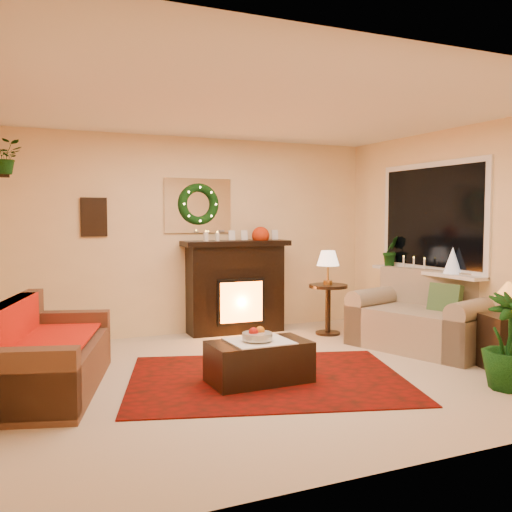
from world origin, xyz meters
name	(u,v)px	position (x,y,z in m)	size (l,w,h in m)	color
floor	(270,374)	(0.00, 0.00, 0.00)	(5.00, 5.00, 0.00)	beige
ceiling	(271,108)	(0.00, 0.00, 2.60)	(5.00, 5.00, 0.00)	white
wall_back	(198,236)	(0.00, 2.25, 1.30)	(5.00, 5.00, 0.00)	#EFD88C
wall_front	(428,259)	(0.00, -2.25, 1.30)	(5.00, 5.00, 0.00)	#EFD88C
wall_right	(466,239)	(2.50, 0.00, 1.30)	(4.50, 4.50, 0.00)	#EFD88C
area_rug	(267,379)	(-0.11, -0.17, 0.01)	(2.61, 1.96, 0.01)	#4C080F
sofa	(49,343)	(-2.04, 0.32, 0.43)	(0.83, 1.88, 0.81)	brown
red_throw	(45,338)	(-2.06, 0.44, 0.46)	(0.81, 1.31, 0.02)	red
fireplace	(235,292)	(0.45, 2.04, 0.55)	(1.27, 0.40, 1.17)	black
poinsettia	(261,236)	(0.80, 1.99, 1.30)	(0.24, 0.24, 0.24)	#B82808
mantel_candle_a	(206,239)	(0.03, 2.02, 1.26)	(0.07, 0.07, 0.20)	white
mantel_candle_b	(217,239)	(0.20, 2.04, 1.26)	(0.06, 0.06, 0.17)	white
mantel_mirror	(198,206)	(0.00, 2.23, 1.70)	(0.92, 0.02, 0.72)	white
wreath	(199,204)	(0.00, 2.19, 1.72)	(0.55, 0.55, 0.11)	#194719
wall_art	(94,217)	(-1.35, 2.23, 1.55)	(0.32, 0.03, 0.48)	#381E11
hanging_plant	(6,174)	(-2.34, 1.05, 1.97)	(0.33, 0.28, 0.36)	#194719
loveseat	(421,314)	(2.06, 0.22, 0.42)	(0.91, 1.57, 0.91)	tan
window_frame	(432,217)	(2.48, 0.55, 1.55)	(0.03, 1.86, 1.36)	white
window_glass	(431,217)	(2.47, 0.55, 1.55)	(0.02, 1.70, 1.22)	black
window_sill	(424,272)	(2.38, 0.55, 0.87)	(0.22, 1.86, 0.04)	white
mini_tree	(453,261)	(2.42, 0.11, 1.04)	(0.22, 0.22, 0.32)	silver
sill_plant	(391,252)	(2.39, 1.23, 1.08)	(0.29, 0.23, 0.53)	#21471A
side_table_round	(328,310)	(1.52, 1.41, 0.33)	(0.51, 0.51, 0.66)	black
lamp_cream	(328,268)	(1.52, 1.42, 0.88)	(0.30, 0.30, 0.46)	beige
end_table_square	(508,344)	(2.26, -0.86, 0.27)	(0.45, 0.45, 0.56)	#431C10
lamp_tiffany	(508,297)	(2.25, -0.85, 0.74)	(0.26, 0.26, 0.39)	orange
coffee_table	(259,361)	(-0.23, -0.23, 0.21)	(0.93, 0.51, 0.39)	#3F180F
fruit_bowl	(257,336)	(-0.26, -0.25, 0.45)	(0.28, 0.28, 0.07)	beige
floor_palm	(510,340)	(1.75, -1.33, 0.45)	(1.45, 1.45, 2.60)	#1E5B21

